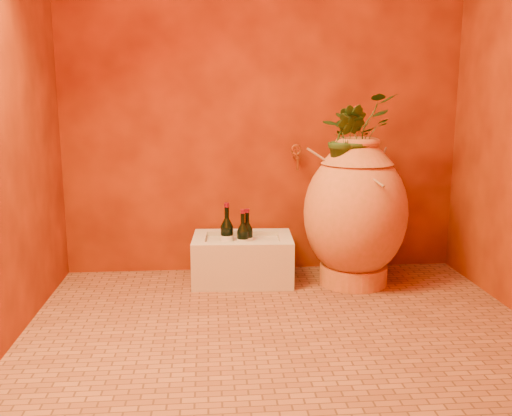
{
  "coord_description": "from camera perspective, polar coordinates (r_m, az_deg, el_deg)",
  "views": [
    {
      "loc": [
        -0.34,
        -2.6,
        1.12
      ],
      "look_at": [
        -0.1,
        0.35,
        0.53
      ],
      "focal_mm": 40.0,
      "sensor_mm": 36.0,
      "label": 1
    }
  ],
  "objects": [
    {
      "name": "plant_side",
      "position": [
        3.3,
        9.03,
        6.9
      ],
      "size": [
        0.26,
        0.24,
        0.38
      ],
      "primitive_type": "imported",
      "rotation": [
        0.0,
        0.0,
        -0.39
      ],
      "color": "#214217",
      "rests_on": "amphora"
    },
    {
      "name": "stone_basin",
      "position": [
        3.49,
        -1.35,
        -5.18
      ],
      "size": [
        0.62,
        0.44,
        0.28
      ],
      "rotation": [
        0.0,
        0.0,
        -0.05
      ],
      "color": "beige",
      "rests_on": "floor"
    },
    {
      "name": "wine_bottle_a",
      "position": [
        3.48,
        -0.89,
        -3.13
      ],
      "size": [
        0.07,
        0.07,
        0.29
      ],
      "color": "black",
      "rests_on": "stone_basin"
    },
    {
      "name": "wall_back",
      "position": [
        3.61,
        0.69,
        13.28
      ],
      "size": [
        2.5,
        0.02,
        2.5
      ],
      "primitive_type": "cube",
      "color": "#521504",
      "rests_on": "ground"
    },
    {
      "name": "plant_main",
      "position": [
        3.39,
        9.99,
        7.22
      ],
      "size": [
        0.56,
        0.55,
        0.47
      ],
      "primitive_type": "imported",
      "rotation": [
        0.0,
        0.0,
        0.63
      ],
      "color": "#214217",
      "rests_on": "amphora"
    },
    {
      "name": "wall_tap",
      "position": [
        3.58,
        4.06,
        5.21
      ],
      "size": [
        0.07,
        0.14,
        0.15
      ],
      "color": "#9D6024",
      "rests_on": "wall_back"
    },
    {
      "name": "wine_bottle_b",
      "position": [
        3.44,
        -1.32,
        -3.29
      ],
      "size": [
        0.07,
        0.07,
        0.3
      ],
      "color": "black",
      "rests_on": "stone_basin"
    },
    {
      "name": "amphora",
      "position": [
        3.43,
        9.9,
        -0.45
      ],
      "size": [
        0.79,
        0.79,
        0.88
      ],
      "rotation": [
        0.0,
        0.0,
        0.35
      ],
      "color": "#C86D38",
      "rests_on": "floor"
    },
    {
      "name": "wine_bottle_c",
      "position": [
        3.47,
        -2.92,
        -2.96
      ],
      "size": [
        0.08,
        0.08,
        0.33
      ],
      "color": "black",
      "rests_on": "stone_basin"
    },
    {
      "name": "floor",
      "position": [
        2.85,
        2.57,
        -11.97
      ],
      "size": [
        2.5,
        2.5,
        0.0
      ],
      "primitive_type": "plane",
      "color": "brown",
      "rests_on": "ground"
    }
  ]
}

